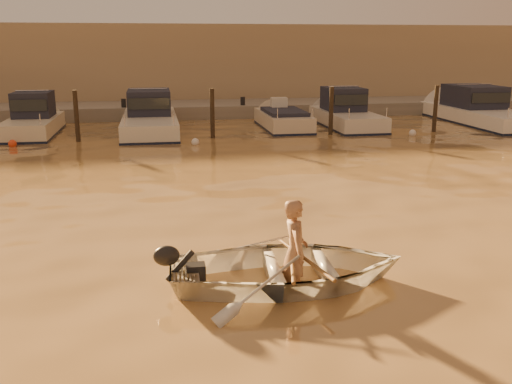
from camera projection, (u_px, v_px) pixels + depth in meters
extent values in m
plane|color=olive|center=(303.00, 259.00, 10.18)|extent=(160.00, 160.00, 0.00)
imported|color=silver|center=(289.00, 268.00, 9.09)|extent=(3.87, 2.84, 0.78)
imported|color=#9D6D4E|center=(295.00, 251.00, 9.04)|extent=(0.43, 0.63, 1.69)
cylinder|color=brown|center=(304.00, 258.00, 9.09)|extent=(0.41, 2.08, 0.13)
cylinder|color=brown|center=(292.00, 259.00, 9.06)|extent=(0.51, 2.07, 0.13)
cylinder|color=#2D2319|center=(77.00, 119.00, 22.17)|extent=(0.18, 0.18, 2.20)
cylinder|color=#2D2319|center=(212.00, 116.00, 23.06)|extent=(0.18, 0.18, 2.20)
cylinder|color=#2D2319|center=(331.00, 113.00, 23.91)|extent=(0.18, 0.18, 2.20)
cylinder|color=#2D2319|center=(435.00, 111.00, 24.70)|extent=(0.18, 0.18, 2.20)
sphere|color=#E9411B|center=(12.00, 144.00, 21.33)|extent=(0.30, 0.30, 0.30)
sphere|color=silver|center=(195.00, 142.00, 21.68)|extent=(0.30, 0.30, 0.30)
sphere|color=#C65617|center=(292.00, 132.00, 24.16)|extent=(0.30, 0.30, 0.30)
sphere|color=silver|center=(413.00, 133.00, 23.85)|extent=(0.30, 0.30, 0.30)
cube|color=gray|center=(202.00, 112.00, 30.62)|extent=(52.00, 4.00, 1.00)
cube|color=#9E8466|center=(194.00, 66.00, 35.29)|extent=(46.00, 7.00, 4.80)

